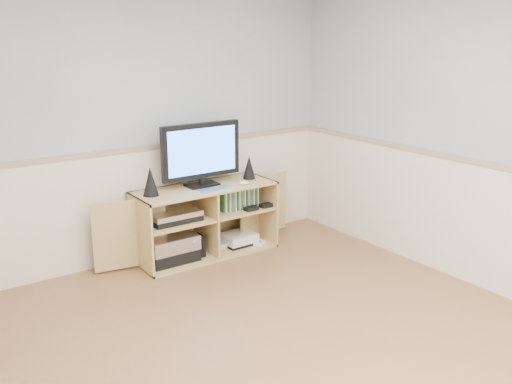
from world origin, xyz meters
TOP-DOWN VIEW (x-y plane):
  - room at (-0.06, 0.12)m, footprint 4.04×4.54m
  - media_cabinet at (0.53, 2.03)m, footprint 2.07×0.50m
  - monitor at (0.53, 2.02)m, footprint 0.78×0.18m
  - speaker_left at (0.00, 1.99)m, footprint 0.14×0.14m
  - speaker_right at (1.03, 1.99)m, footprint 0.12×0.12m
  - keyboard at (0.55, 1.83)m, footprint 0.33×0.17m
  - mouse at (0.87, 1.83)m, footprint 0.11×0.08m
  - av_components at (0.17, 1.97)m, footprint 0.53×0.33m
  - game_consoles at (0.87, 1.96)m, footprint 0.45×0.30m
  - game_cases at (0.88, 1.95)m, footprint 0.39×0.14m
  - wall_outlet at (1.00, 2.23)m, footprint 0.12×0.03m

SIDE VIEW (x-z plane):
  - game_consoles at x=0.87m, z-range 0.02..0.13m
  - av_components at x=0.17m, z-range -0.01..0.45m
  - media_cabinet at x=0.53m, z-range 0.01..0.66m
  - game_cases at x=0.88m, z-range 0.39..0.58m
  - wall_outlet at x=1.00m, z-range 0.54..0.66m
  - keyboard at x=0.55m, z-range 0.65..0.66m
  - mouse at x=0.87m, z-range 0.65..0.69m
  - speaker_right at x=1.03m, z-range 0.65..0.87m
  - speaker_left at x=0.00m, z-range 0.65..0.90m
  - monitor at x=0.53m, z-range 0.67..1.25m
  - room at x=-0.06m, z-range -0.05..2.49m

